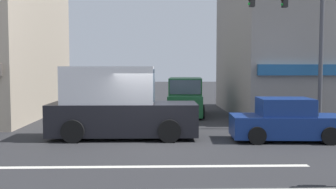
% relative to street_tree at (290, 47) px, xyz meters
% --- Properties ---
extents(ground_plane, '(120.00, 120.00, 0.00)m').
position_rel_street_tree_xyz_m(ground_plane, '(-7.06, -5.69, -3.77)').
color(ground_plane, '#2B2B2D').
extents(lane_marking_stripe, '(9.00, 0.24, 0.01)m').
position_rel_street_tree_xyz_m(lane_marking_stripe, '(-7.06, -9.19, -3.76)').
color(lane_marking_stripe, silver).
rests_on(lane_marking_stripe, ground).
extents(building_right_corner, '(11.25, 10.62, 11.30)m').
position_rel_street_tree_xyz_m(building_right_corner, '(3.16, 3.18, 1.88)').
color(building_right_corner, gray).
rests_on(building_right_corner, ground).
extents(street_tree, '(3.15, 3.15, 5.36)m').
position_rel_street_tree_xyz_m(street_tree, '(0.00, 0.00, 0.00)').
color(street_tree, '#4C3823').
rests_on(street_tree, ground).
extents(utility_pole_near_left, '(1.40, 0.22, 7.83)m').
position_rel_street_tree_xyz_m(utility_pole_near_left, '(-14.38, -0.01, 0.30)').
color(utility_pole_near_left, brown).
rests_on(utility_pole_near_left, ground).
extents(utility_pole_far_right, '(1.40, 0.22, 8.88)m').
position_rel_street_tree_xyz_m(utility_pole_far_right, '(1.94, 1.71, 0.83)').
color(utility_pole_far_right, brown).
rests_on(utility_pole_far_right, ground).
extents(traffic_light_mast, '(4.87, 0.59, 6.20)m').
position_rel_street_tree_xyz_m(traffic_light_mast, '(-0.62, -3.02, 0.41)').
color(traffic_light_mast, '#47474C').
rests_on(traffic_light_mast, ground).
extents(box_truck_crossing_leftbound, '(5.62, 2.28, 2.75)m').
position_rel_street_tree_xyz_m(box_truck_crossing_leftbound, '(-8.23, -4.73, -2.51)').
color(box_truck_crossing_leftbound, black).
rests_on(box_truck_crossing_leftbound, ground).
extents(sedan_waiting_far, '(4.19, 2.05, 1.58)m').
position_rel_street_tree_xyz_m(sedan_waiting_far, '(-1.93, -5.45, -3.05)').
color(sedan_waiting_far, navy).
rests_on(sedan_waiting_far, ground).
extents(van_approaching_near, '(2.31, 4.73, 2.11)m').
position_rel_street_tree_xyz_m(van_approaching_near, '(-5.12, 2.48, -2.76)').
color(van_approaching_near, '#1E6033').
rests_on(van_approaching_near, ground).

